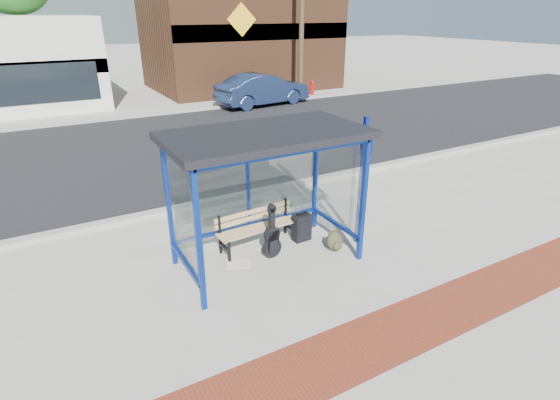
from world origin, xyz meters
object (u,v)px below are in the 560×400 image
guitar_bag (272,239)px  backpack (335,241)px  parked_car (263,89)px  bench (257,225)px  fire_hydrant (312,87)px  suitcase (302,227)px

guitar_bag → backpack: (1.16, -0.37, -0.18)m
guitar_bag → parked_car: bearing=55.1°
bench → backpack: bearing=-40.4°
parked_car → fire_hydrant: parked_car is taller
backpack → parked_car: size_ratio=0.08×
backpack → fire_hydrant: 16.80m
bench → parked_car: (6.40, 12.19, 0.31)m
guitar_bag → parked_car: parked_car is taller
bench → suitcase: 0.90m
suitcase → backpack: 0.74m
backpack → suitcase: bearing=126.3°
guitar_bag → parked_car: size_ratio=0.22×
parked_car → fire_hydrant: bearing=-79.0°
suitcase → backpack: size_ratio=1.58×
suitcase → backpack: (0.35, -0.64, -0.10)m
bench → suitcase: bearing=-19.8°
bench → parked_car: bearing=58.2°
bench → fire_hydrant: bearing=49.1°
guitar_bag → backpack: bearing=-26.1°
suitcase → fire_hydrant: size_ratio=0.79×
backpack → fire_hydrant: (8.83, 14.29, 0.23)m
guitar_bag → fire_hydrant: guitar_bag is taller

